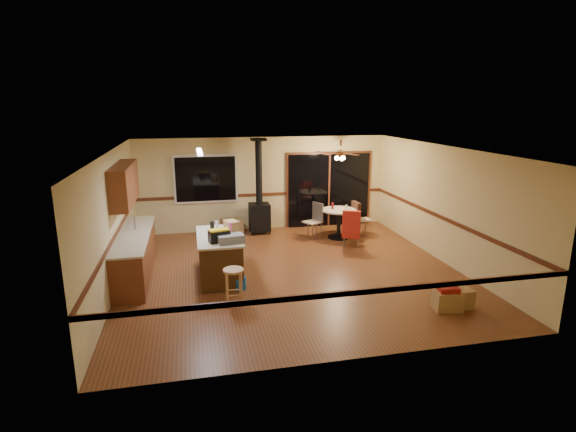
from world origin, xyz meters
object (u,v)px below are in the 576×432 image
object	(u,v)px
toolbox_grey	(231,239)
box_corner_a	(447,300)
bar_stool	(234,287)
box_corner_b	(459,298)
dining_table	(339,219)
chair_near	(351,225)
kitchen_island	(220,256)
toolbox_black	(219,236)
blue_bucket	(239,283)
box_under_window	(232,227)
chair_right	(357,215)
wood_stove	(259,207)
chair_left	(315,216)

from	to	relation	value
toolbox_grey	box_corner_a	world-z (taller)	toolbox_grey
bar_stool	box_corner_a	size ratio (longest dim) A/B	1.49
box_corner_b	box_corner_a	bearing A→B (deg)	-170.25
dining_table	chair_near	xyz separation A→B (m)	(0.03, -0.87, 0.06)
kitchen_island	box_corner_a	xyz separation A→B (m)	(3.75, -2.36, -0.28)
kitchen_island	toolbox_black	world-z (taller)	toolbox_black
blue_bucket	box_under_window	bearing A→B (deg)	86.60
box_under_window	chair_right	bearing A→B (deg)	-15.71
toolbox_black	dining_table	world-z (taller)	toolbox_black
dining_table	box_corner_a	size ratio (longest dim) A/B	2.05
wood_stove	box_under_window	size ratio (longest dim) A/B	4.70
box_corner_a	chair_left	bearing A→B (deg)	103.01
kitchen_island	chair_near	distance (m)	3.55
blue_bucket	chair_right	bearing A→B (deg)	39.51
box_corner_a	box_corner_b	size ratio (longest dim) A/B	1.07
chair_near	box_corner_b	world-z (taller)	chair_near
bar_stool	box_corner_a	world-z (taller)	bar_stool
kitchen_island	box_corner_a	world-z (taller)	kitchen_island
chair_left	chair_near	size ratio (longest dim) A/B	0.77
blue_bucket	box_under_window	world-z (taller)	box_under_window
dining_table	chair_right	xyz separation A→B (m)	(0.52, 0.04, 0.06)
box_under_window	chair_left	bearing A→B (deg)	-20.82
blue_bucket	box_under_window	distance (m)	3.80
blue_bucket	dining_table	xyz separation A→B (m)	(2.96, 2.83, 0.42)
wood_stove	toolbox_grey	xyz separation A→B (m)	(-1.11, -3.59, 0.25)
toolbox_black	toolbox_grey	bearing A→B (deg)	-27.99
toolbox_black	chair_right	bearing A→B (deg)	34.36
blue_bucket	chair_near	world-z (taller)	chair_near
wood_stove	dining_table	xyz separation A→B (m)	(1.98, -0.91, -0.20)
wood_stove	box_corner_a	distance (m)	5.97
wood_stove	chair_left	xyz separation A→B (m)	(1.38, -0.76, -0.14)
chair_right	box_corner_b	bearing A→B (deg)	-87.38
kitchen_island	box_corner_a	distance (m)	4.44
kitchen_island	bar_stool	world-z (taller)	kitchen_island
blue_bucket	chair_right	xyz separation A→B (m)	(3.48, 2.87, 0.48)
chair_near	box_under_window	xyz separation A→B (m)	(-2.77, 1.83, -0.38)
blue_bucket	chair_left	distance (m)	3.83
chair_near	box_corner_a	size ratio (longest dim) A/B	1.56
chair_right	box_corner_a	world-z (taller)	chair_right
kitchen_island	box_under_window	bearing A→B (deg)	80.08
box_under_window	box_corner_a	xyz separation A→B (m)	(3.21, -5.46, -0.04)
bar_stool	kitchen_island	bearing A→B (deg)	96.43
toolbox_grey	chair_right	size ratio (longest dim) A/B	0.71
blue_bucket	chair_right	size ratio (longest dim) A/B	0.39
toolbox_black	wood_stove	bearing A→B (deg)	69.24
dining_table	chair_left	xyz separation A→B (m)	(-0.61, 0.15, 0.06)
toolbox_grey	box_under_window	size ratio (longest dim) A/B	0.92
chair_left	chair_near	world-z (taller)	same
toolbox_grey	chair_right	world-z (taller)	toolbox_grey
dining_table	box_corner_b	xyz separation A→B (m)	(0.72, -4.46, -0.36)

